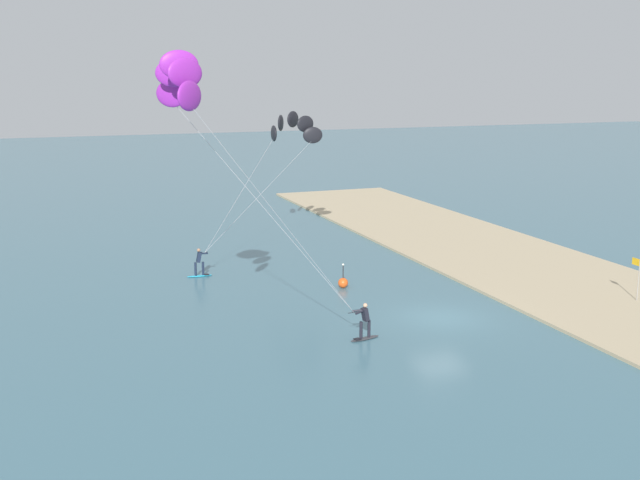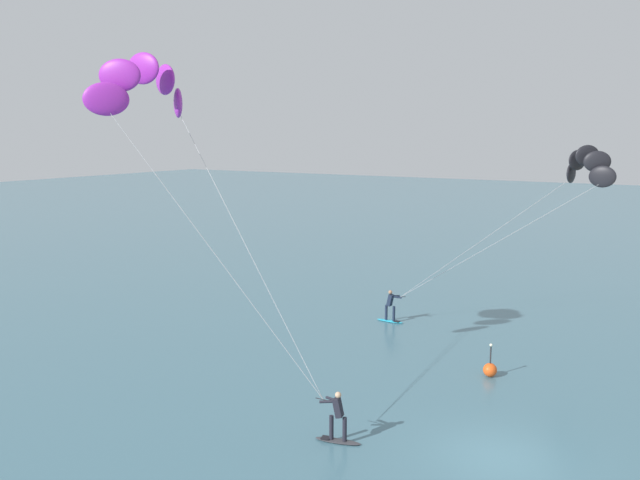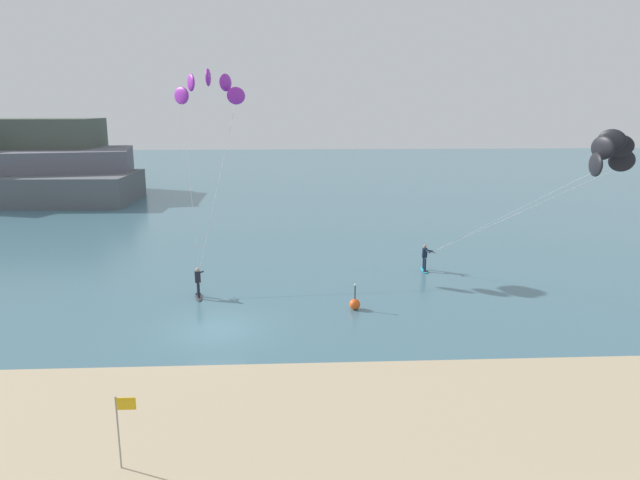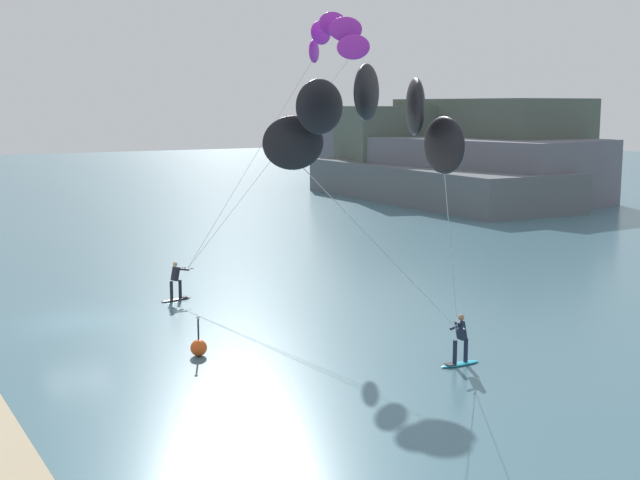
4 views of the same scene
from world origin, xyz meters
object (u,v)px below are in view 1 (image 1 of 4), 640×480
(beach_flag, at_px, (637,271))
(kitesurfer_nearshore, at_px, (190,94))
(kitesurfer_mid_water, at_px, (289,133))
(marker_buoy, at_px, (343,283))

(beach_flag, bearing_deg, kitesurfer_nearshore, 91.06)
(kitesurfer_mid_water, relative_size, marker_buoy, 7.60)
(kitesurfer_nearshore, bearing_deg, kitesurfer_mid_water, -27.91)
(kitesurfer_mid_water, relative_size, beach_flag, 4.77)
(marker_buoy, bearing_deg, kitesurfer_nearshore, 130.36)
(beach_flag, bearing_deg, marker_buoy, 58.77)
(marker_buoy, relative_size, beach_flag, 0.63)
(kitesurfer_nearshore, bearing_deg, marker_buoy, -49.64)
(marker_buoy, bearing_deg, beach_flag, -121.23)
(kitesurfer_mid_water, xyz_separation_m, beach_flag, (-19.47, -12.37, -5.95))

